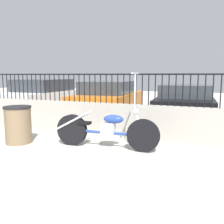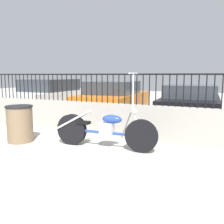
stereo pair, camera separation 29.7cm
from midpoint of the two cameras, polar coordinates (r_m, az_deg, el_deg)
The scene contains 7 objects.
low_wall at distance 7.00m, azimuth -11.91°, elevation -0.95°, with size 9.82×0.18×0.83m.
fence_railing at distance 6.91m, azimuth -12.14°, elevation 6.44°, with size 9.82×0.04×0.74m.
motorcycle_blue at distance 5.30m, azimuth -4.31°, elevation -3.94°, with size 2.28×0.52×1.59m.
trash_bin at distance 6.10m, azimuth -21.98°, elevation -2.70°, with size 0.61×0.61×0.85m.
car_white at distance 11.05m, azimuth -15.69°, elevation 3.73°, with size 1.95×4.47×1.36m.
car_orange at distance 9.53m, azimuth -1.65°, elevation 3.19°, with size 2.12×4.14×1.31m.
car_black at distance 8.88m, azimuth 15.49°, elevation 2.29°, with size 2.06×4.03×1.22m.
Camera 1 is at (3.80, -3.32, 1.54)m, focal length 40.00 mm.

